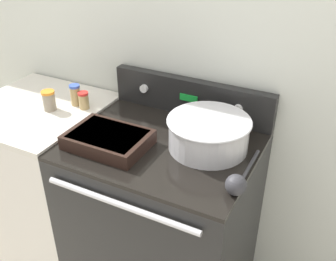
{
  "coord_description": "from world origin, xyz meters",
  "views": [
    {
      "loc": [
        0.67,
        -0.94,
        1.84
      ],
      "look_at": [
        0.02,
        0.34,
        0.99
      ],
      "focal_mm": 42.0,
      "sensor_mm": 36.0,
      "label": 1
    }
  ],
  "objects_px": {
    "mixing_bowl": "(209,132)",
    "ladle": "(237,183)",
    "spice_jar_red_cap": "(84,100)",
    "spice_jar_blue_cap": "(75,95)",
    "spice_jar_orange_cap": "(49,100)",
    "casserole_dish": "(108,139)"
  },
  "relations": [
    {
      "from": "casserole_dish",
      "to": "ladle",
      "type": "distance_m",
      "value": 0.58
    },
    {
      "from": "spice_jar_red_cap",
      "to": "spice_jar_blue_cap",
      "type": "relative_size",
      "value": 0.81
    },
    {
      "from": "spice_jar_red_cap",
      "to": "spice_jar_blue_cap",
      "type": "bearing_deg",
      "value": 167.04
    },
    {
      "from": "ladle",
      "to": "spice_jar_orange_cap",
      "type": "distance_m",
      "value": 1.03
    },
    {
      "from": "spice_jar_red_cap",
      "to": "spice_jar_orange_cap",
      "type": "xyz_separation_m",
      "value": [
        -0.14,
        -0.09,
        0.01
      ]
    },
    {
      "from": "spice_jar_red_cap",
      "to": "spice_jar_orange_cap",
      "type": "distance_m",
      "value": 0.17
    },
    {
      "from": "mixing_bowl",
      "to": "spice_jar_orange_cap",
      "type": "height_order",
      "value": "mixing_bowl"
    },
    {
      "from": "spice_jar_blue_cap",
      "to": "casserole_dish",
      "type": "bearing_deg",
      "value": -33.19
    },
    {
      "from": "spice_jar_blue_cap",
      "to": "spice_jar_orange_cap",
      "type": "relative_size",
      "value": 1.07
    },
    {
      "from": "ladle",
      "to": "spice_jar_blue_cap",
      "type": "relative_size",
      "value": 3.13
    },
    {
      "from": "mixing_bowl",
      "to": "spice_jar_red_cap",
      "type": "xyz_separation_m",
      "value": [
        -0.67,
        0.04,
        -0.02
      ]
    },
    {
      "from": "mixing_bowl",
      "to": "ladle",
      "type": "relative_size",
      "value": 1.05
    },
    {
      "from": "mixing_bowl",
      "to": "casserole_dish",
      "type": "height_order",
      "value": "mixing_bowl"
    },
    {
      "from": "ladle",
      "to": "spice_jar_red_cap",
      "type": "distance_m",
      "value": 0.91
    },
    {
      "from": "spice_jar_blue_cap",
      "to": "spice_jar_orange_cap",
      "type": "height_order",
      "value": "spice_jar_blue_cap"
    },
    {
      "from": "casserole_dish",
      "to": "ladle",
      "type": "xyz_separation_m",
      "value": [
        0.58,
        -0.04,
        0.0
      ]
    },
    {
      "from": "mixing_bowl",
      "to": "spice_jar_blue_cap",
      "type": "xyz_separation_m",
      "value": [
        -0.74,
        0.05,
        -0.01
      ]
    },
    {
      "from": "spice_jar_red_cap",
      "to": "spice_jar_blue_cap",
      "type": "distance_m",
      "value": 0.06
    },
    {
      "from": "casserole_dish",
      "to": "spice_jar_blue_cap",
      "type": "relative_size",
      "value": 3.16
    },
    {
      "from": "ladle",
      "to": "casserole_dish",
      "type": "bearing_deg",
      "value": 175.85
    },
    {
      "from": "spice_jar_orange_cap",
      "to": "ladle",
      "type": "bearing_deg",
      "value": -9.52
    },
    {
      "from": "ladle",
      "to": "spice_jar_orange_cap",
      "type": "xyz_separation_m",
      "value": [
        -1.02,
        0.17,
        0.03
      ]
    }
  ]
}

